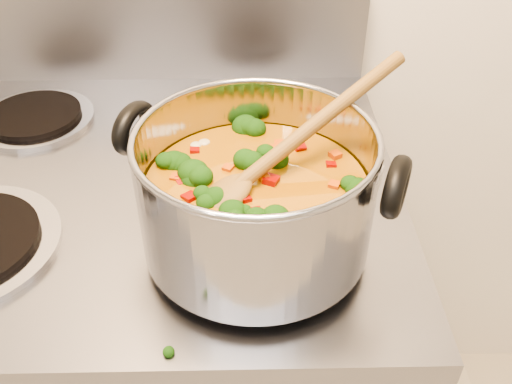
% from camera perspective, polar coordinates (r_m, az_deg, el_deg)
% --- Properties ---
extents(electric_range, '(0.77, 0.70, 1.08)m').
position_cam_1_polar(electric_range, '(1.17, -9.28, -16.25)').
color(electric_range, gray).
rests_on(electric_range, ground).
extents(stockpot, '(0.33, 0.27, 0.16)m').
position_cam_1_polar(stockpot, '(0.66, 0.00, -0.34)').
color(stockpot, '#94949C').
rests_on(stockpot, electric_range).
extents(wooden_spoon, '(0.27, 0.20, 0.13)m').
position_cam_1_polar(wooden_spoon, '(0.64, 1.54, 3.31)').
color(wooden_spoon, brown).
rests_on(wooden_spoon, stockpot).
extents(cooktop_crumbs, '(0.10, 0.07, 0.01)m').
position_cam_1_polar(cooktop_crumbs, '(0.85, 4.86, 2.92)').
color(cooktop_crumbs, black).
rests_on(cooktop_crumbs, electric_range).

